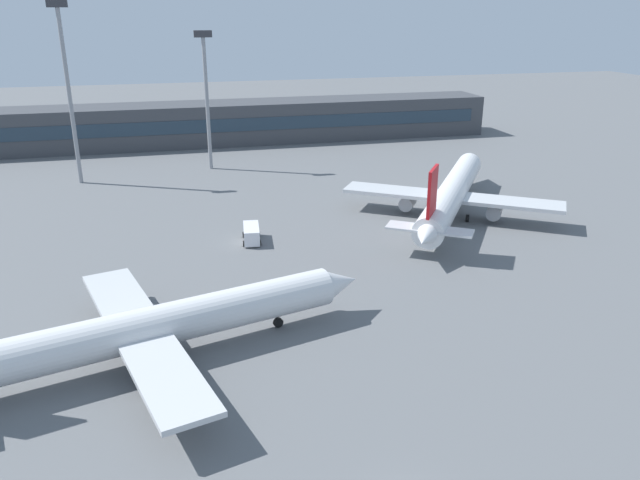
{
  "coord_description": "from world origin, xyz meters",
  "views": [
    {
      "loc": [
        -12.66,
        -27.27,
        28.93
      ],
      "look_at": [
        4.47,
        40.0,
        3.0
      ],
      "focal_mm": 35.05,
      "sensor_mm": 36.0,
      "label": 1
    }
  ],
  "objects": [
    {
      "name": "service_van_white",
      "position": [
        -2.4,
        49.52,
        1.11
      ],
      "size": [
        2.79,
        5.4,
        2.08
      ],
      "color": "white",
      "rests_on": "ground_plane"
    },
    {
      "name": "terminal_building",
      "position": [
        0.0,
        114.66,
        4.5
      ],
      "size": [
        124.29,
        12.13,
        9.0
      ],
      "color": "#3F4247",
      "rests_on": "ground_plane"
    },
    {
      "name": "ground_plane",
      "position": [
        0.0,
        40.0,
        0.0
      ],
      "size": [
        400.0,
        400.0,
        0.0
      ],
      "primitive_type": "plane",
      "color": "slate"
    },
    {
      "name": "floodlight_tower_west",
      "position": [
        -4.08,
        90.92,
        14.56
      ],
      "size": [
        3.2,
        0.8,
        25.1
      ],
      "color": "gray",
      "rests_on": "ground_plane"
    },
    {
      "name": "airplane_mid",
      "position": [
        27.95,
        53.4,
        3.42
      ],
      "size": [
        29.52,
        39.21,
        11.2
      ],
      "color": "white",
      "rests_on": "ground_plane"
    },
    {
      "name": "airplane_near",
      "position": [
        -14.72,
        22.47,
        3.11
      ],
      "size": [
        40.58,
        28.82,
        10.21
      ],
      "color": "silver",
      "rests_on": "ground_plane"
    },
    {
      "name": "floodlight_tower_east",
      "position": [
        -27.13,
        86.13,
        17.14
      ],
      "size": [
        3.2,
        0.8,
        30.11
      ],
      "color": "gray",
      "rests_on": "ground_plane"
    }
  ]
}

